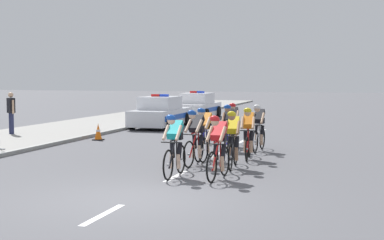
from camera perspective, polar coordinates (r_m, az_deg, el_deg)
name	(u,v)px	position (r m, az deg, el deg)	size (l,w,h in m)	color
ground_plane	(133,199)	(11.30, -5.96, -7.94)	(160.00, 160.00, 0.00)	#56565B
sidewalk_slab	(86,126)	(27.39, -10.72, -0.61)	(4.78, 60.00, 0.12)	gray
kerb_edge	(130,127)	(26.40, -6.27, -0.74)	(0.16, 60.00, 0.13)	#9E9E99
lane_markings_centre	(217,155)	(17.51, 2.55, -3.51)	(0.14, 17.60, 0.01)	white
cyclist_lead	(174,145)	(13.53, -1.79, -2.50)	(0.42, 1.72, 1.56)	black
cyclist_second	(218,146)	(13.21, 2.67, -2.67)	(0.43, 1.72, 1.56)	black
cyclist_third	(196,137)	(15.29, 0.40, -1.70)	(0.45, 1.72, 1.56)	black
cyclist_fourth	(233,139)	(14.88, 4.17, -1.88)	(0.44, 1.72, 1.56)	black
cyclist_fifth	(205,133)	(16.32, 1.28, -1.32)	(0.44, 1.72, 1.56)	black
cyclist_sixth	(248,133)	(16.49, 5.71, -1.28)	(0.46, 1.72, 1.56)	black
cyclist_seventh	(229,127)	(18.32, 3.73, -0.70)	(0.44, 1.72, 1.56)	black
cyclist_eighth	(259,127)	(18.37, 6.78, -0.71)	(0.43, 1.72, 1.56)	black
cyclist_ninth	(233,124)	(19.41, 4.20, -0.42)	(0.45, 1.72, 1.56)	black
police_car_nearest	(161,113)	(26.90, -3.19, 0.69)	(2.00, 4.40, 1.59)	silver
police_car_second	(198,107)	(32.83, 0.57, 1.36)	(2.00, 4.40, 1.59)	white
traffic_cone_near	(98,132)	(21.73, -9.48, -1.22)	(0.36, 0.36, 0.64)	black
spectator_middle	(11,110)	(23.71, -17.85, 0.97)	(0.48, 0.38, 1.68)	#23284C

